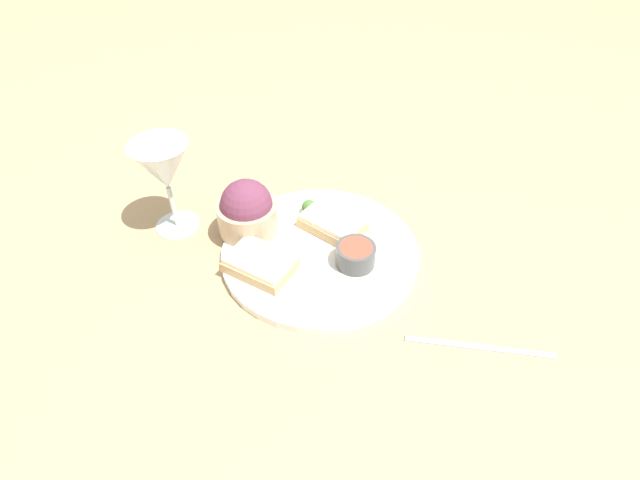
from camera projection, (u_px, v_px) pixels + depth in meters
name	position (u px, v px, depth m)	size (l,w,h in m)	color
ground_plane	(320.00, 255.00, 0.80)	(4.00, 4.00, 0.00)	tan
dinner_plate	(320.00, 252.00, 0.80)	(0.31, 0.31, 0.01)	white
salad_bowl	(248.00, 210.00, 0.80)	(0.10, 0.10, 0.09)	tan
sauce_ramekin	(356.00, 254.00, 0.76)	(0.06, 0.06, 0.03)	#4C4C4C
cheese_toast_near	(335.00, 223.00, 0.82)	(0.11, 0.09, 0.03)	tan
cheese_toast_far	(260.00, 263.00, 0.75)	(0.11, 0.08, 0.03)	tan
wine_glass	(164.00, 169.00, 0.78)	(0.09, 0.09, 0.16)	silver
garnish	(309.00, 207.00, 0.85)	(0.03, 0.03, 0.03)	#477533
fork	(479.00, 346.00, 0.67)	(0.19, 0.06, 0.01)	silver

